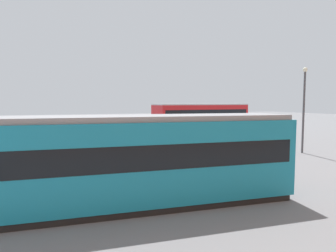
% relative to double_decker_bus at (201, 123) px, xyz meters
% --- Properties ---
extents(ground_plane, '(160.00, 160.00, 0.00)m').
position_rel_double_decker_bus_xyz_m(ground_plane, '(2.03, 2.48, -1.97)').
color(ground_plane, slate).
extents(double_decker_bus, '(10.32, 3.53, 3.87)m').
position_rel_double_decker_bus_xyz_m(double_decker_bus, '(0.00, 0.00, 0.00)').
color(double_decker_bus, red).
rests_on(double_decker_bus, ground).
extents(tram_yellow, '(14.92, 3.99, 3.51)m').
position_rel_double_decker_bus_xyz_m(tram_yellow, '(11.85, 14.38, -0.15)').
color(tram_yellow, teal).
rests_on(tram_yellow, ground).
extents(pedestrian_near_railing, '(0.40, 0.40, 1.76)m').
position_rel_double_decker_bus_xyz_m(pedestrian_near_railing, '(5.66, 8.12, -0.95)').
color(pedestrian_near_railing, '#33384C').
rests_on(pedestrian_near_railing, ground).
extents(pedestrian_crossing, '(0.45, 0.45, 1.67)m').
position_rel_double_decker_bus_xyz_m(pedestrian_crossing, '(3.99, 9.54, -1.01)').
color(pedestrian_crossing, black).
rests_on(pedestrian_crossing, ground).
extents(pedestrian_railing, '(6.12, 0.18, 1.08)m').
position_rel_double_decker_bus_xyz_m(pedestrian_railing, '(7.50, 6.63, -1.25)').
color(pedestrian_railing, gray).
rests_on(pedestrian_railing, ground).
extents(info_sign, '(1.08, 0.31, 2.23)m').
position_rel_double_decker_bus_xyz_m(info_sign, '(11.03, 5.71, -0.43)').
color(info_sign, slate).
rests_on(info_sign, ground).
extents(street_lamp, '(0.36, 0.36, 6.75)m').
position_rel_double_decker_bus_xyz_m(street_lamp, '(-4.76, 8.01, 1.98)').
color(street_lamp, '#4C4C51').
rests_on(street_lamp, ground).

